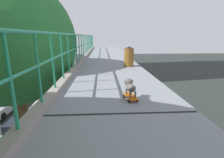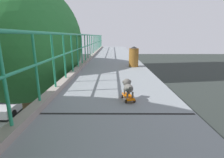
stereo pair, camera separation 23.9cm
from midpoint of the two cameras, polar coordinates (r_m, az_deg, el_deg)
The scene contains 9 objects.
overpass_deck at distance 2.71m, azimuth -0.07°, elevation -18.04°, with size 2.68×35.63×0.50m.
green_railing at distance 2.72m, azimuth -28.52°, elevation -7.38°, with size 0.20×33.85×1.29m.
car_green_fifth at distance 12.48m, azimuth -28.65°, elevation -15.11°, with size 1.73×4.05×1.50m.
car_silver_sixth at distance 17.42m, azimuth -34.15°, elevation -7.52°, with size 1.86×4.47×1.44m.
city_bus at distance 27.41m, azimuth -22.25°, elevation 3.79°, with size 2.66×10.90×3.31m.
roadside_tree_mid at distance 7.92m, azimuth -31.98°, elevation 10.27°, with size 5.05×5.05×8.75m.
toy_skateboard at distance 3.26m, azimuth 4.32°, elevation -6.05°, with size 0.25×0.43×0.09m.
small_dog at distance 3.22m, azimuth 4.16°, elevation -2.41°, with size 0.23×0.42×0.31m.
litter_bin at distance 6.82m, azimuth 4.86°, elevation 7.84°, with size 0.39×0.39×0.82m.
Camera 1 is at (0.79, -2.27, 6.49)m, focal length 26.53 mm.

